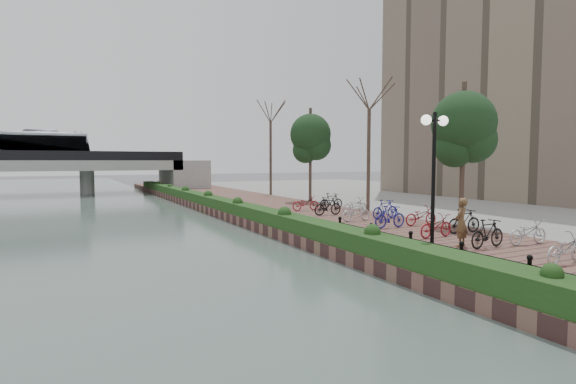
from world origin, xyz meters
TOP-DOWN VIEW (x-y plane):
  - ground at (0.00, 0.00)m, footprint 220.00×220.00m
  - promenade at (4.00, 17.50)m, footprint 8.00×75.00m
  - inland_pavement at (20.00, 17.50)m, footprint 24.00×75.00m
  - hedge at (0.60, 20.00)m, footprint 1.10×56.00m
  - chain_fence at (1.40, 2.00)m, footprint 0.10×14.10m
  - lamppost at (2.09, 4.79)m, footprint 1.02×0.32m
  - pedestrian at (4.00, 5.38)m, footprint 0.73×0.62m
  - bicycle_parking at (5.49, 9.84)m, footprint 2.40×17.32m
  - street_trees at (8.00, 12.68)m, footprint 3.20×37.12m

SIDE VIEW (x-z plane):
  - ground at x=0.00m, z-range 0.00..0.00m
  - promenade at x=4.00m, z-range 0.00..0.50m
  - inland_pavement at x=20.00m, z-range 0.00..0.50m
  - hedge at x=0.60m, z-range 0.50..1.10m
  - chain_fence at x=1.40m, z-range 0.50..1.20m
  - bicycle_parking at x=5.49m, z-range 0.47..1.47m
  - pedestrian at x=4.00m, z-range 0.50..2.20m
  - street_trees at x=8.00m, z-range 0.29..7.09m
  - lamppost at x=2.09m, z-range 1.52..5.99m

